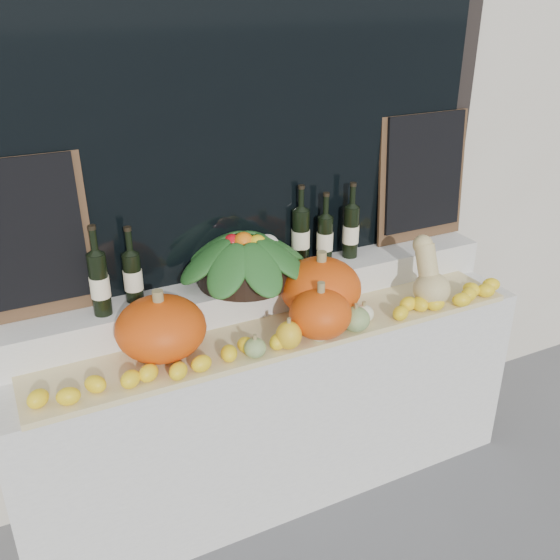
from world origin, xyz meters
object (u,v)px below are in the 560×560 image
object	(u,v)px
pumpkin_right	(321,288)
wine_bottle_tall	(301,236)
produce_bowl	(244,257)
butternut_squash	(430,278)
pumpkin_left	(161,328)

from	to	relation	value
pumpkin_right	wine_bottle_tall	distance (m)	0.30
produce_bowl	butternut_squash	bearing A→B (deg)	-22.26
pumpkin_right	produce_bowl	world-z (taller)	produce_bowl
pumpkin_right	wine_bottle_tall	world-z (taller)	wine_bottle_tall
wine_bottle_tall	pumpkin_right	bearing A→B (deg)	-98.64
pumpkin_right	produce_bowl	bearing A→B (deg)	144.61
wine_bottle_tall	butternut_squash	bearing A→B (deg)	-40.18
pumpkin_right	butternut_squash	size ratio (longest dim) A/B	1.16
pumpkin_right	pumpkin_left	bearing A→B (deg)	-178.62
pumpkin_left	pumpkin_right	world-z (taller)	pumpkin_right
produce_bowl	wine_bottle_tall	distance (m)	0.32
produce_bowl	pumpkin_left	bearing A→B (deg)	-154.49
pumpkin_right	wine_bottle_tall	xyz separation A→B (m)	(0.04, 0.26, 0.14)
butternut_squash	pumpkin_right	bearing A→B (deg)	166.34
pumpkin_left	wine_bottle_tall	world-z (taller)	wine_bottle_tall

